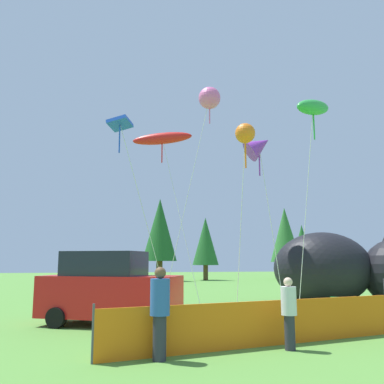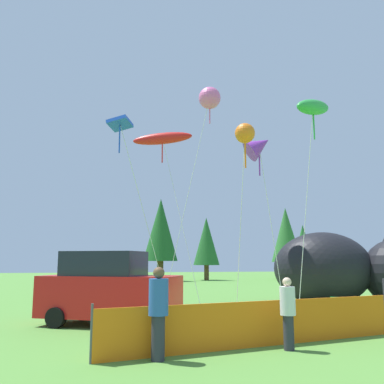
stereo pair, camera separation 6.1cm
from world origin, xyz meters
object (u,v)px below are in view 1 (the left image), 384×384
folding_chair (341,309)px  kite_orange_flower (245,134)px  kite_purple_delta (259,146)px  spectator_in_green_shirt (289,310)px  kite_blue_box (121,127)px  inflatable_cat (346,271)px  spectator_in_red_shirt (160,309)px  parked_car (109,289)px  kite_red_lizard (162,139)px  kite_pink_octopus (209,98)px  kite_green_fish (313,108)px

folding_chair → kite_orange_flower: kite_orange_flower is taller
kite_orange_flower → kite_purple_delta: size_ratio=0.93×
spectator_in_green_shirt → kite_blue_box: kite_blue_box is taller
inflatable_cat → spectator_in_red_shirt: bearing=-113.4°
parked_car → kite_red_lizard: size_ratio=0.53×
folding_chair → kite_pink_octopus: bearing=68.7°
kite_pink_octopus → kite_blue_box: size_ratio=1.28×
kite_green_fish → kite_red_lizard: bearing=126.9°
kite_pink_octopus → kite_blue_box: kite_pink_octopus is taller
spectator_in_red_shirt → kite_blue_box: bearing=94.2°
parked_car → inflatable_cat: (10.39, 3.69, 0.40)m
inflatable_cat → spectator_in_green_shirt: (-6.38, -8.22, -0.63)m
kite_pink_octopus → kite_green_fish: bearing=-56.2°
spectator_in_red_shirt → kite_pink_octopus: (3.60, 10.37, 8.79)m
spectator_in_red_shirt → kite_red_lizard: (1.58, 12.57, 7.26)m
kite_orange_flower → parked_car: bearing=-173.6°
kite_orange_flower → kite_purple_delta: bearing=59.0°
spectator_in_red_shirt → kite_green_fish: kite_green_fish is taller
spectator_in_green_shirt → kite_orange_flower: bearing=81.7°
spectator_in_red_shirt → kite_purple_delta: (5.15, 7.82, 5.79)m
kite_red_lizard → kite_orange_flower: bearing=-72.9°
parked_car → folding_chair: 7.24m
folding_chair → kite_purple_delta: bearing=61.0°
kite_blue_box → folding_chair: bearing=-39.5°
spectator_in_green_shirt → kite_orange_flower: 7.65m
kite_red_lizard → folding_chair: bearing=-63.7°
spectator_in_green_shirt → kite_purple_delta: kite_purple_delta is taller
spectator_in_green_shirt → folding_chair: bearing=45.0°
kite_red_lizard → kite_blue_box: bearing=-122.4°
parked_car → inflatable_cat: size_ratio=0.66×
parked_car → kite_red_lizard: (2.58, 7.60, 7.18)m
parked_car → kite_green_fish: bearing=31.8°
kite_pink_octopus → spectator_in_red_shirt: bearing=-109.2°
spectator_in_green_shirt → kite_orange_flower: kite_orange_flower is taller
inflatable_cat → folding_chair: bearing=-98.9°
kite_purple_delta → kite_red_lizard: 6.12m
inflatable_cat → kite_purple_delta: (-4.24, -0.84, 5.30)m
kite_orange_flower → kite_red_lizard: (-2.18, 7.06, 1.71)m
spectator_in_red_shirt → kite_purple_delta: size_ratio=0.25×
kite_pink_octopus → kite_orange_flower: size_ratio=1.49×
folding_chair → kite_blue_box: bearing=99.6°
parked_car → inflatable_cat: 11.03m
kite_orange_flower → spectator_in_red_shirt: bearing=-124.3°
inflatable_cat → kite_blue_box: size_ratio=0.86×
spectator_in_green_shirt → kite_red_lizard: bearing=96.8°
spectator_in_green_shirt → kite_purple_delta: (2.13, 7.38, 5.93)m
inflatable_cat → kite_pink_octopus: (-5.79, 1.71, 8.30)m
folding_chair → inflatable_cat: (3.33, 5.17, 1.01)m
folding_chair → kite_orange_flower: (-2.31, 2.01, 6.07)m
kite_pink_octopus → kite_red_lizard: kite_pink_octopus is taller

